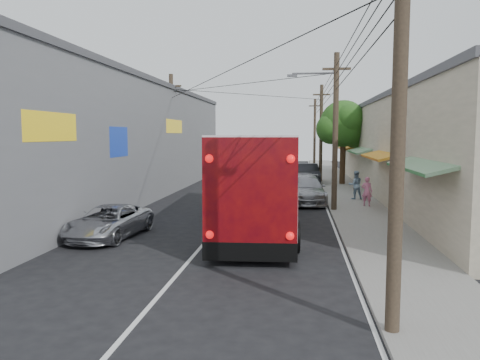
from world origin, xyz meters
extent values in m
plane|color=black|center=(0.00, 0.00, 0.00)|extent=(120.00, 120.00, 0.00)
cube|color=slate|center=(6.50, 20.00, 0.06)|extent=(3.00, 80.00, 0.12)
cube|color=beige|center=(11.00, 22.00, 3.00)|extent=(6.00, 40.00, 6.00)
cube|color=#4C4C51|center=(11.00, 22.00, 6.10)|extent=(6.20, 40.00, 0.30)
cube|color=#176824|center=(7.70, 6.00, 2.90)|extent=(1.39, 6.00, 0.46)
cube|color=orange|center=(7.70, 14.00, 2.90)|extent=(1.39, 6.00, 0.46)
cube|color=#176824|center=(7.70, 22.00, 2.90)|extent=(1.39, 6.00, 0.46)
cube|color=orange|center=(7.70, 30.00, 2.90)|extent=(1.39, 6.00, 0.46)
cube|color=#176824|center=(7.70, 38.00, 2.90)|extent=(1.39, 6.00, 0.46)
cube|color=slate|center=(-8.50, 18.00, 3.50)|extent=(7.00, 36.00, 7.00)
cube|color=#4C4C51|center=(-8.50, 18.00, 7.10)|extent=(7.20, 36.00, 0.30)
cube|color=yellow|center=(-5.05, 4.00, 4.20)|extent=(0.12, 3.50, 1.00)
cube|color=#1433A5|center=(-5.05, 10.00, 3.60)|extent=(0.12, 2.20, 1.40)
cube|color=yellow|center=(-5.05, 20.00, 4.50)|extent=(0.12, 4.00, 0.90)
cylinder|color=#473828|center=(5.20, -2.00, 4.00)|extent=(0.28, 0.28, 8.00)
cylinder|color=#473828|center=(5.20, 13.00, 4.00)|extent=(0.28, 0.28, 8.00)
cube|color=#473828|center=(5.20, 13.00, 7.20)|extent=(1.40, 0.12, 0.12)
cylinder|color=#473828|center=(5.20, 28.00, 4.00)|extent=(0.28, 0.28, 8.00)
cube|color=#473828|center=(5.20, 28.00, 7.20)|extent=(1.40, 0.12, 0.12)
cylinder|color=#473828|center=(5.20, 43.00, 4.00)|extent=(0.28, 0.28, 8.00)
cube|color=#473828|center=(5.20, 43.00, 7.20)|extent=(1.40, 0.12, 0.12)
cylinder|color=#473828|center=(-5.20, 20.00, 4.00)|extent=(0.28, 0.28, 8.00)
cube|color=#473828|center=(-5.20, 20.00, 7.20)|extent=(1.40, 0.12, 0.12)
cylinder|color=#59595E|center=(4.10, 13.00, 7.00)|extent=(2.20, 0.10, 0.10)
cube|color=#59595E|center=(3.00, 13.00, 6.90)|extent=(0.50, 0.18, 0.12)
cylinder|color=#3F2B19|center=(6.80, 26.00, 2.00)|extent=(0.44, 0.44, 4.00)
sphere|color=#1E4913|center=(6.80, 26.00, 4.80)|extent=(3.60, 3.60, 3.60)
sphere|color=#1E4913|center=(7.80, 26.60, 4.20)|extent=(2.60, 2.60, 2.60)
sphere|color=#1E4913|center=(5.90, 25.60, 4.40)|extent=(2.40, 2.40, 2.40)
sphere|color=#1E4913|center=(7.20, 25.00, 5.20)|extent=(2.20, 2.20, 2.20)
sphere|color=#1E4913|center=(6.50, 26.90, 5.00)|extent=(2.00, 2.00, 2.00)
cube|color=silver|center=(1.63, 9.00, 1.29)|extent=(3.45, 13.53, 2.12)
cube|color=black|center=(1.61, 9.56, 2.85)|extent=(3.36, 11.30, 1.12)
cube|color=silver|center=(1.63, 9.00, 3.63)|extent=(3.45, 13.53, 0.56)
cube|color=maroon|center=(1.96, 2.28, 2.23)|extent=(2.77, 0.23, 3.24)
cube|color=black|center=(1.96, 2.28, 0.50)|extent=(2.80, 0.25, 0.56)
sphere|color=red|center=(0.79, 2.19, 1.01)|extent=(0.25, 0.25, 0.25)
sphere|color=red|center=(3.14, 2.31, 1.01)|extent=(0.25, 0.25, 0.25)
sphere|color=red|center=(0.79, 2.19, 3.24)|extent=(0.25, 0.25, 0.25)
sphere|color=red|center=(3.14, 2.31, 3.24)|extent=(0.25, 0.25, 0.25)
cylinder|color=black|center=(0.47, 4.24, 0.56)|extent=(0.39, 1.13, 1.12)
cylinder|color=black|center=(3.26, 4.38, 0.56)|extent=(0.39, 1.13, 1.12)
cylinder|color=black|center=(0.07, 12.28, 0.56)|extent=(0.39, 1.13, 1.12)
cylinder|color=black|center=(2.86, 12.42, 0.56)|extent=(0.39, 1.13, 1.12)
cylinder|color=black|center=(-0.01, 13.95, 0.56)|extent=(0.39, 1.13, 1.12)
cylinder|color=black|center=(2.78, 14.09, 0.56)|extent=(0.39, 1.13, 1.12)
imported|color=#B9BAC1|center=(-3.80, 5.76, 0.62)|extent=(2.44, 4.60, 1.23)
imported|color=#96979E|center=(3.80, 16.00, 0.77)|extent=(2.41, 5.39, 1.54)
imported|color=#2B2A30|center=(3.80, 20.60, 0.72)|extent=(1.85, 4.30, 1.45)
imported|color=black|center=(4.10, 27.00, 0.80)|extent=(2.05, 4.98, 1.61)
imported|color=pink|center=(7.04, 14.44, 0.91)|extent=(0.68, 0.57, 1.58)
imported|color=#7C98B4|center=(6.76, 17.14, 0.96)|extent=(0.88, 0.72, 1.68)
camera|label=1|loc=(3.34, -11.09, 3.92)|focal=35.00mm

